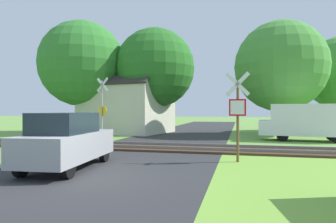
% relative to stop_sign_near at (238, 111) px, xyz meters
% --- Properties ---
extents(ground_plane, '(160.00, 160.00, 0.00)m').
position_rel_stop_sign_near_xyz_m(ground_plane, '(-4.03, -3.67, -1.83)').
color(ground_plane, '#6B9942').
extents(road_asphalt, '(6.75, 80.00, 0.01)m').
position_rel_stop_sign_near_xyz_m(road_asphalt, '(-4.03, -1.67, -1.83)').
color(road_asphalt, '#2D2D30').
rests_on(road_asphalt, ground).
extents(rail_track, '(60.00, 2.60, 0.22)m').
position_rel_stop_sign_near_xyz_m(rail_track, '(-4.03, 2.96, -1.78)').
color(rail_track, '#422D1E').
rests_on(rail_track, ground).
extents(stop_sign_near, '(0.87, 0.20, 3.23)m').
position_rel_stop_sign_near_xyz_m(stop_sign_near, '(0.00, 0.00, 0.00)').
color(stop_sign_near, brown).
rests_on(stop_sign_near, ground).
extents(crossing_sign_far, '(0.86, 0.25, 3.86)m').
position_rel_stop_sign_near_xyz_m(crossing_sign_far, '(-8.15, 5.85, 0.29)').
color(crossing_sign_far, '#9E9EA5').
rests_on(crossing_sign_far, ground).
extents(house, '(7.70, 6.98, 6.06)m').
position_rel_stop_sign_near_xyz_m(house, '(-9.12, 12.52, 0.30)').
color(house, beige).
rests_on(house, ground).
extents(tree_right, '(6.81, 6.81, 8.58)m').
position_rel_stop_sign_near_xyz_m(tree_right, '(3.03, 12.84, 3.34)').
color(tree_right, '#513823').
rests_on(tree_right, ground).
extents(tree_left, '(7.01, 7.01, 9.21)m').
position_rel_stop_sign_near_xyz_m(tree_left, '(-12.62, 11.31, 3.87)').
color(tree_left, '#513823').
rests_on(tree_left, ground).
extents(tree_center, '(6.50, 6.50, 8.58)m').
position_rel_stop_sign_near_xyz_m(tree_center, '(-6.73, 12.58, 3.49)').
color(tree_center, '#513823').
rests_on(tree_center, ground).
extents(mail_truck, '(5.07, 2.37, 2.24)m').
position_rel_stop_sign_near_xyz_m(mail_truck, '(3.88, 8.63, -0.60)').
color(mail_truck, white).
rests_on(mail_truck, ground).
extents(parked_car, '(1.99, 4.13, 1.78)m').
position_rel_stop_sign_near_xyz_m(parked_car, '(-5.26, -2.52, -0.94)').
color(parked_car, '#99999E').
rests_on(parked_car, ground).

